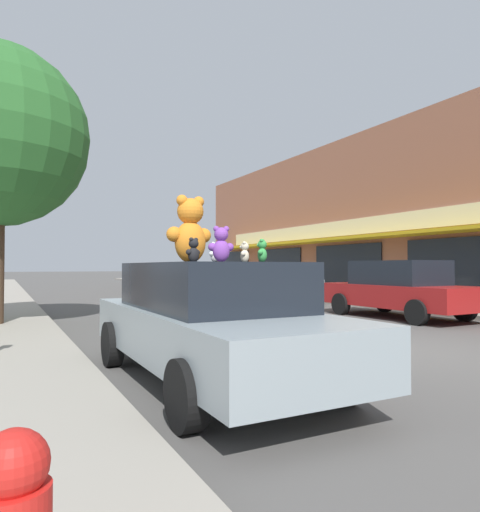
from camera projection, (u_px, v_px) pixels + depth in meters
name	position (u px, v px, depth m)	size (l,w,h in m)	color
ground_plane	(405.00, 350.00, 7.58)	(260.00, 260.00, 0.00)	#514F4C
plush_art_car	(209.00, 319.00, 5.51)	(1.89, 4.62, 1.44)	#8C999E
teddy_bear_giant	(190.00, 231.00, 5.88)	(0.65, 0.42, 0.87)	orange
teddy_bear_cream	(245.00, 252.00, 5.49)	(0.17, 0.18, 0.26)	beige
teddy_bear_white	(215.00, 253.00, 5.02)	(0.17, 0.14, 0.23)	white
teddy_bear_purple	(221.00, 245.00, 4.64)	(0.28, 0.19, 0.37)	purple
teddy_bear_green	(262.00, 251.00, 4.80)	(0.16, 0.17, 0.25)	green
teddy_bear_black	(193.00, 251.00, 5.57)	(0.23, 0.18, 0.31)	black
parked_car_far_center	(399.00, 289.00, 12.42)	(1.92, 4.42, 1.56)	maroon
parked_car_far_right	(276.00, 282.00, 18.00)	(1.84, 4.02, 1.50)	#B7B7BC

